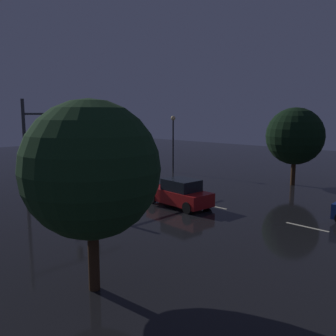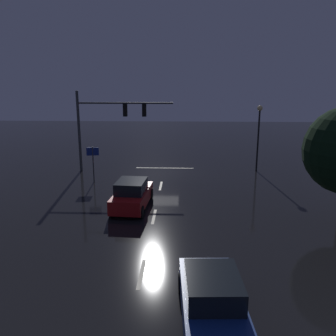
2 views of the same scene
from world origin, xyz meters
name	(u,v)px [view 1 (image 1 of 2)]	position (x,y,z in m)	size (l,w,h in m)	color
ground_plane	(114,184)	(0.00, 0.00, 0.00)	(80.00, 80.00, 0.00)	black
traffic_signal_assembly	(59,131)	(4.50, -0.27, 4.44)	(7.87, 0.47, 6.63)	#383A3D
lane_dash_far	(147,191)	(0.00, 4.00, 0.00)	(2.20, 0.16, 0.01)	beige
lane_dash_mid	(212,206)	(0.00, 10.00, 0.00)	(2.20, 0.16, 0.01)	beige
lane_dash_near	(307,227)	(0.00, 16.00, 0.00)	(2.20, 0.16, 0.01)	beige
stop_bar	(103,182)	(0.00, -1.46, 0.00)	(5.00, 0.16, 0.01)	beige
car_approaching	(180,193)	(1.41, 8.58, 0.80)	(2.18, 4.47, 1.70)	maroon
street_lamp_left_kerb	(173,133)	(-7.77, -0.72, 3.78)	(0.44, 0.44, 5.46)	black
route_sign	(79,172)	(5.08, 3.13, 1.92)	(0.90, 0.21, 2.66)	#383A3D
tree_right_near	(91,170)	(11.22, 13.83, 3.94)	(4.35, 4.35, 6.12)	#382314
tree_left_far	(295,136)	(-9.92, 10.51, 3.90)	(4.51, 4.51, 6.17)	#382314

